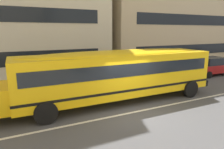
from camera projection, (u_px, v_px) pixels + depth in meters
ground_plane at (133, 112)px, 10.07m from camera, size 400.00×400.00×0.00m
sidewalk_far at (87, 81)px, 16.21m from camera, size 120.00×3.00×0.01m
lane_centreline at (133, 112)px, 10.07m from camera, size 110.00×0.16×0.01m
school_bus at (115, 72)px, 11.27m from camera, size 13.04×3.13×2.91m
parked_car_red_end_of_row at (212, 66)px, 18.38m from camera, size 3.97×2.02×1.64m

